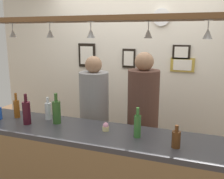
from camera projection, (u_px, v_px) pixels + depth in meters
back_wall at (137, 77)px, 3.56m from camera, size 4.40×0.06×2.60m
bar_counter at (88, 174)px, 2.22m from camera, size 2.70×0.55×1.04m
overhead_glass_rack at (95, 19)px, 2.12m from camera, size 2.20×0.36×0.04m
hanging_wineglass_far_left at (13, 33)px, 2.47m from camera, size 0.07×0.07×0.13m
hanging_wineglass_left at (50, 33)px, 2.28m from camera, size 0.07×0.07×0.13m
hanging_wineglass_center_left at (91, 33)px, 2.09m from camera, size 0.07×0.07×0.13m
hanging_wineglass_center at (148, 33)px, 2.05m from camera, size 0.07×0.07×0.13m
hanging_wineglass_center_right at (208, 33)px, 1.80m from camera, size 0.07×0.07×0.13m
person_left_grey_shirt at (94, 112)px, 3.00m from camera, size 0.34×0.34×1.65m
person_right_brown_shirt at (143, 114)px, 2.80m from camera, size 0.34×0.34×1.71m
bottle_beer_amber_tall at (17, 108)px, 2.64m from camera, size 0.06×0.06×0.26m
bottle_champagne_green at (57, 112)px, 2.47m from camera, size 0.08×0.08×0.30m
bottle_soda_clear at (48, 110)px, 2.59m from camera, size 0.06×0.06×0.23m
bottle_beer_brown_stubby at (176, 139)px, 1.95m from camera, size 0.07×0.07×0.18m
bottle_beer_green_import at (137, 126)px, 2.14m from camera, size 0.06×0.06×0.26m
bottle_wine_dark_red at (27, 112)px, 2.44m from camera, size 0.08×0.08×0.30m
cupcake at (106, 127)px, 2.29m from camera, size 0.06×0.06×0.08m
picture_frame_caricature at (87, 55)px, 3.71m from camera, size 0.26×0.02×0.34m
picture_frame_lower_pair at (182, 65)px, 3.27m from camera, size 0.30×0.02×0.18m
picture_frame_upper_small at (181, 52)px, 3.24m from camera, size 0.22×0.02×0.18m
picture_frame_crest at (129, 58)px, 3.50m from camera, size 0.18×0.02×0.26m
wall_clock at (161, 17)px, 3.23m from camera, size 0.22×0.03×0.22m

